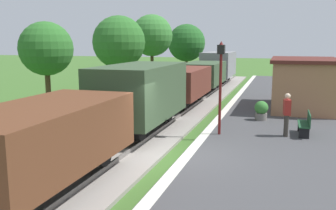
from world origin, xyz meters
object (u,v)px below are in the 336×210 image
station_hut (303,83)px  lamp_post_near (221,71)px  tree_trackside_far (119,42)px  tree_field_left (152,36)px  potted_planter (261,110)px  tree_trackside_mid (46,49)px  bench_near_hut (306,123)px  tree_field_distant (187,43)px  freight_train (183,82)px  person_waiting (287,113)px  bench_down_platform (297,90)px

station_hut → lamp_post_near: lamp_post_near is taller
station_hut → tree_trackside_far: tree_trackside_far is taller
tree_field_left → potted_planter: bearing=-51.9°
tree_trackside_mid → tree_trackside_far: (0.37, 8.29, 0.34)m
lamp_post_near → tree_field_left: (-8.62, 16.15, 1.65)m
bench_near_hut → tree_field_distant: (-10.55, 22.02, 3.08)m
potted_planter → lamp_post_near: size_ratio=0.25×
station_hut → tree_field_left: size_ratio=0.93×
freight_train → station_hut: 6.81m
freight_train → potted_planter: bearing=-36.5°
freight_train → bench_near_hut: freight_train is taller
lamp_post_near → tree_field_left: 18.38m
tree_field_distant → station_hut: bearing=-55.7°
tree_field_left → tree_field_distant: 6.91m
tree_trackside_mid → tree_field_distant: tree_field_distant is taller
tree_field_left → freight_train: bearing=-60.4°
freight_train → lamp_post_near: bearing=-64.0°
person_waiting → tree_field_left: tree_field_left is taller
freight_train → tree_trackside_far: size_ratio=5.60×
tree_trackside_far → tree_field_left: size_ratio=0.93×
tree_field_left → tree_field_distant: tree_field_left is taller
bench_down_platform → tree_field_left: tree_field_left is taller
tree_field_left → tree_field_distant: size_ratio=1.09×
person_waiting → station_hut: bearing=-107.5°
person_waiting → potted_planter: size_ratio=1.87×
tree_trackside_mid → freight_train: bearing=35.8°
station_hut → freight_train: bearing=-177.0°
lamp_post_near → tree_trackside_mid: tree_trackside_mid is taller
bench_near_hut → tree_field_left: size_ratio=0.24×
potted_planter → tree_trackside_far: bearing=145.5°
tree_trackside_mid → station_hut: bearing=20.4°
tree_field_distant → tree_trackside_far: bearing=-99.0°
potted_planter → tree_field_distant: (-8.70, 19.60, 3.08)m
tree_field_distant → lamp_post_near: bearing=-72.4°
freight_train → tree_field_distant: bearing=103.7°
bench_down_platform → potted_planter: (-1.85, -8.40, 0.00)m
person_waiting → tree_field_distant: bearing=-76.3°
person_waiting → tree_field_distant: (-9.81, 22.45, 2.62)m
potted_planter → bench_near_hut: bearing=-52.6°
lamp_post_near → tree_field_left: bearing=118.1°
freight_train → tree_field_left: 11.10m
freight_train → bench_down_platform: 8.27m
freight_train → bench_down_platform: freight_train is taller
bench_down_platform → tree_trackside_mid: bearing=-144.0°
bench_near_hut → tree_field_distant: size_ratio=0.26×
station_hut → tree_field_distant: bearing=124.3°
bench_near_hut → tree_field_distant: bearing=115.6°
station_hut → tree_trackside_mid: bearing=-159.6°
tree_trackside_far → tree_field_left: (0.58, 5.53, 0.56)m
potted_planter → tree_trackside_mid: 11.42m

